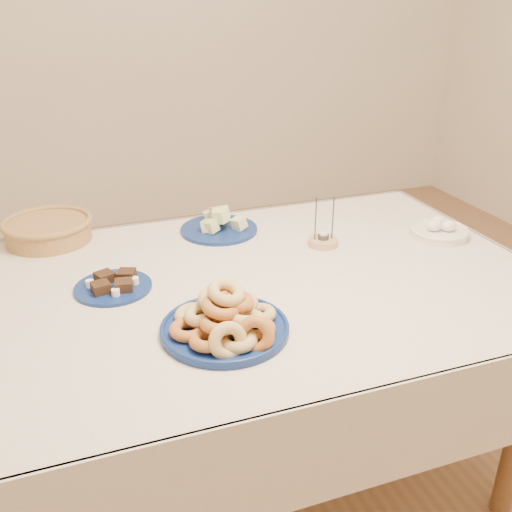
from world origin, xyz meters
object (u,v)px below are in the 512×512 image
object	(u,v)px
wicker_basket	(48,229)
candle_holder	(323,241)
donut_platter	(226,321)
egg_bowl	(439,231)
melon_plate	(219,225)
brownie_plate	(114,285)
dining_table	(250,313)

from	to	relation	value
wicker_basket	candle_holder	xyz separation A→B (m)	(0.84, -0.34, -0.03)
donut_platter	egg_bowl	size ratio (longest dim) A/B	1.47
melon_plate	egg_bowl	size ratio (longest dim) A/B	1.34
melon_plate	brownie_plate	distance (m)	0.50
dining_table	candle_holder	size ratio (longest dim) A/B	10.45
dining_table	candle_holder	world-z (taller)	candle_holder
dining_table	candle_holder	xyz separation A→B (m)	(0.31, 0.16, 0.12)
dining_table	brownie_plate	world-z (taller)	brownie_plate
egg_bowl	candle_holder	bearing A→B (deg)	170.69
donut_platter	brownie_plate	xyz separation A→B (m)	(-0.23, 0.32, -0.02)
donut_platter	wicker_basket	bearing A→B (deg)	117.51
donut_platter	brownie_plate	distance (m)	0.40
wicker_basket	egg_bowl	bearing A→B (deg)	-18.20
dining_table	donut_platter	size ratio (longest dim) A/B	5.03
melon_plate	candle_holder	world-z (taller)	candle_holder
dining_table	brownie_plate	xyz separation A→B (m)	(-0.37, 0.08, 0.12)
donut_platter	egg_bowl	distance (m)	0.92
wicker_basket	egg_bowl	world-z (taller)	wicker_basket
melon_plate	wicker_basket	size ratio (longest dim) A/B	0.93
brownie_plate	egg_bowl	distance (m)	1.08
dining_table	egg_bowl	distance (m)	0.72
melon_plate	brownie_plate	bearing A→B (deg)	-142.25
donut_platter	brownie_plate	bearing A→B (deg)	125.11
dining_table	candle_holder	bearing A→B (deg)	27.04
brownie_plate	candle_holder	world-z (taller)	candle_holder
brownie_plate	wicker_basket	world-z (taller)	wicker_basket
brownie_plate	dining_table	bearing A→B (deg)	-12.25
egg_bowl	wicker_basket	bearing A→B (deg)	161.80
candle_holder	brownie_plate	bearing A→B (deg)	-173.70
melon_plate	candle_holder	xyz separation A→B (m)	(0.29, -0.23, -0.01)
egg_bowl	donut_platter	bearing A→B (deg)	-158.68
wicker_basket	candle_holder	size ratio (longest dim) A/B	2.03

